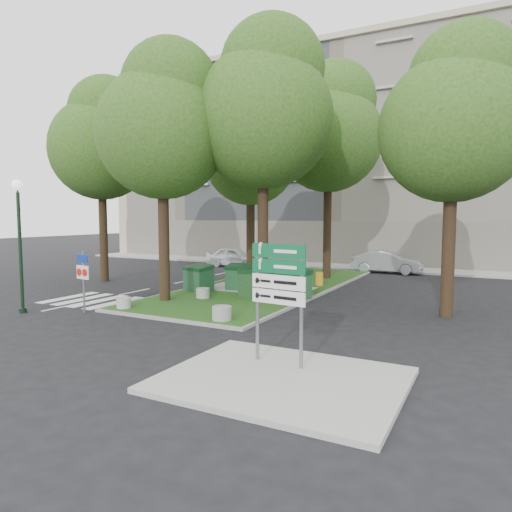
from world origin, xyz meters
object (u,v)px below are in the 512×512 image
Objects in this scene: dumpster_c at (257,282)px; bollard_mid at (203,293)px; dumpster_d at (295,284)px; dumpster_a at (198,278)px; car_white at (235,257)px; tree_median_near_left at (165,121)px; directional_sign at (279,285)px; street_lamp at (19,230)px; tree_median_far at (330,128)px; tree_street_right at (456,115)px; tree_median_mid at (252,150)px; litter_bin at (319,279)px; traffic_sign_pole at (83,273)px; bollard_left at (124,303)px; car_silver at (387,262)px; tree_median_near_right at (266,105)px; bollard_right at (222,313)px; tree_street_left at (103,139)px; dumpster_b at (241,277)px.

bollard_mid is at bearing -161.28° from dumpster_c.
dumpster_d reaches higher than bollard_mid.
dumpster_a is 0.98× the size of dumpster_d.
car_white is at bearing 111.03° from dumpster_c.
tree_median_near_left is 3.76× the size of directional_sign.
street_lamp is at bearing -149.07° from dumpster_c.
tree_median_far is 20.93× the size of bollard_mid.
tree_median_mid is at bearing 158.20° from tree_street_right.
traffic_sign_pole reaches higher than litter_bin.
dumpster_d is at bearing 45.94° from bollard_left.
street_lamp is at bearing 179.53° from directional_sign.
dumpster_c is 6.91m from traffic_sign_pole.
tree_median_near_left is at bearing -133.67° from bollard_mid.
bollard_left is 1.81m from traffic_sign_pole.
litter_bin is 0.16× the size of car_silver.
tree_median_near_right reaches higher than bollard_right.
traffic_sign_pole is (-1.22, -5.56, 0.76)m from dumpster_a.
litter_bin is at bearing 57.86° from tree_median_near_left.
directional_sign is at bearing -6.53° from street_lamp.
dumpster_a is 11.14m from car_white.
tree_street_left reaches higher than street_lamp.
dumpster_a is at bearing -100.86° from tree_median_mid.
tree_median_near_right reaches higher than directional_sign.
dumpster_b is at bearing 72.98° from bollard_left.
traffic_sign_pole is at bearing -49.55° from tree_street_left.
dumpster_a reaches higher than bollard_mid.
tree_median_far is 9.85m from tree_street_right.
bollard_right is (-6.60, -4.56, -6.63)m from tree_street_right.
dumpster_a is 2.84× the size of bollard_left.
dumpster_c is at bearing 102.42° from bollard_right.
dumpster_a reaches higher than bollard_left.
bollard_mid is at bearing -31.72° from dumpster_a.
tree_median_near_left is 7.15m from bollard_mid.
tree_median_far is 1.08× the size of tree_street_left.
dumpster_a is at bearing -165.05° from car_white.
tree_median_near_right reaches higher than dumpster_c.
tree_median_mid is at bearing 21.80° from tree_street_left.
traffic_sign_pole is (5.53, -6.48, -6.19)m from tree_street_left.
car_white is at bearing 114.38° from bollard_mid.
tree_median_near_left is at bearing -26.57° from tree_street_left.
bollard_left is at bearing -40.20° from tree_street_left.
bollard_left is (-3.92, -4.06, -7.67)m from tree_median_near_right.
dumpster_b is 10.95m from directional_sign.
dumpster_a is 13.18m from car_silver.
tree_street_right is 6.62× the size of dumpster_a.
dumpster_d is (11.41, -0.57, -6.95)m from tree_street_left.
tree_street_right is 9.79m from dumpster_c.
bollard_right is at bearing -27.81° from tree_median_near_left.
tree_street_left is at bearing 154.81° from directional_sign.
traffic_sign_pole is at bearing -155.40° from tree_street_right.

